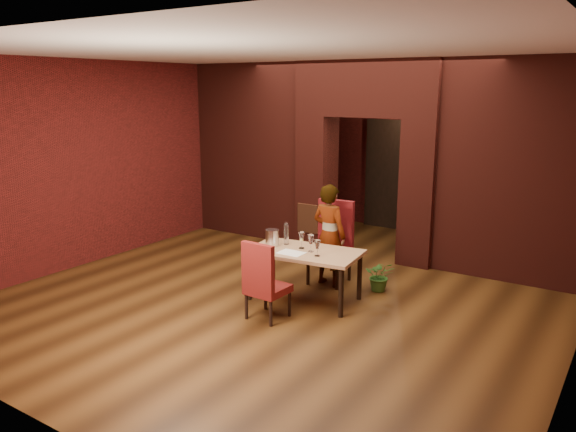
# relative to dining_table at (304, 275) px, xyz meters

# --- Properties ---
(floor) EXTENTS (8.00, 8.00, 0.00)m
(floor) POSITION_rel_dining_table_xyz_m (-0.26, 0.37, -0.34)
(floor) COLOR #4B2D12
(floor) RESTS_ON ground
(ceiling) EXTENTS (7.00, 8.00, 0.04)m
(ceiling) POSITION_rel_dining_table_xyz_m (-0.26, 0.37, 2.86)
(ceiling) COLOR silver
(ceiling) RESTS_ON ground
(wall_back) EXTENTS (7.00, 0.04, 3.20)m
(wall_back) POSITION_rel_dining_table_xyz_m (-0.26, 4.37, 1.26)
(wall_back) COLOR maroon
(wall_back) RESTS_ON ground
(wall_front) EXTENTS (7.00, 0.04, 3.20)m
(wall_front) POSITION_rel_dining_table_xyz_m (-0.26, -3.63, 1.26)
(wall_front) COLOR maroon
(wall_front) RESTS_ON ground
(wall_left) EXTENTS (0.04, 8.00, 3.20)m
(wall_left) POSITION_rel_dining_table_xyz_m (-3.76, 0.37, 1.26)
(wall_left) COLOR maroon
(wall_left) RESTS_ON ground
(pillar_left) EXTENTS (0.55, 0.55, 2.30)m
(pillar_left) POSITION_rel_dining_table_xyz_m (-1.21, 2.37, 0.81)
(pillar_left) COLOR maroon
(pillar_left) RESTS_ON ground
(pillar_right) EXTENTS (0.55, 0.55, 2.30)m
(pillar_right) POSITION_rel_dining_table_xyz_m (0.69, 2.37, 0.81)
(pillar_right) COLOR maroon
(pillar_right) RESTS_ON ground
(lintel) EXTENTS (2.45, 0.55, 0.90)m
(lintel) POSITION_rel_dining_table_xyz_m (-0.26, 2.37, 2.41)
(lintel) COLOR maroon
(lintel) RESTS_ON ground
(wing_wall_left) EXTENTS (2.28, 0.35, 3.20)m
(wing_wall_left) POSITION_rel_dining_table_xyz_m (-2.63, 2.37, 1.26)
(wing_wall_left) COLOR maroon
(wing_wall_left) RESTS_ON ground
(wing_wall_right) EXTENTS (2.28, 0.35, 3.20)m
(wing_wall_right) POSITION_rel_dining_table_xyz_m (2.10, 2.37, 1.26)
(wing_wall_right) COLOR maroon
(wing_wall_right) RESTS_ON ground
(vent_panel) EXTENTS (0.40, 0.03, 0.50)m
(vent_panel) POSITION_rel_dining_table_xyz_m (-1.21, 2.07, 0.21)
(vent_panel) COLOR #9B4F2D
(vent_panel) RESTS_ON ground
(rear_door) EXTENTS (0.90, 0.08, 2.10)m
(rear_door) POSITION_rel_dining_table_xyz_m (-0.66, 4.31, 0.71)
(rear_door) COLOR black
(rear_door) RESTS_ON ground
(rear_door_frame) EXTENTS (1.02, 0.04, 2.22)m
(rear_door_frame) POSITION_rel_dining_table_xyz_m (-0.66, 4.27, 0.71)
(rear_door_frame) COLOR black
(rear_door_frame) RESTS_ON ground
(dining_table) EXTENTS (1.54, 0.98, 0.68)m
(dining_table) POSITION_rel_dining_table_xyz_m (0.00, 0.00, 0.00)
(dining_table) COLOR tan
(dining_table) RESTS_ON ground
(chair_far) EXTENTS (0.58, 0.58, 1.18)m
(chair_far) POSITION_rel_dining_table_xyz_m (-0.05, 0.77, 0.25)
(chair_far) COLOR maroon
(chair_far) RESTS_ON ground
(chair_near) EXTENTS (0.47, 0.47, 0.99)m
(chair_near) POSITION_rel_dining_table_xyz_m (-0.05, -0.76, 0.15)
(chair_near) COLOR maroon
(chair_near) RESTS_ON ground
(person_seated) EXTENTS (0.57, 0.41, 1.46)m
(person_seated) POSITION_rel_dining_table_xyz_m (-0.02, 0.70, 0.39)
(person_seated) COLOR white
(person_seated) RESTS_ON ground
(wine_glass_a) EXTENTS (0.09, 0.09, 0.22)m
(wine_glass_a) POSITION_rel_dining_table_xyz_m (-0.09, 0.07, 0.45)
(wine_glass_a) COLOR silver
(wine_glass_a) RESTS_ON dining_table
(wine_glass_b) EXTENTS (0.09, 0.09, 0.23)m
(wine_glass_b) POSITION_rel_dining_table_xyz_m (0.10, -0.00, 0.46)
(wine_glass_b) COLOR white
(wine_glass_b) RESTS_ON dining_table
(wine_glass_c) EXTENTS (0.09, 0.09, 0.21)m
(wine_glass_c) POSITION_rel_dining_table_xyz_m (0.26, -0.12, 0.45)
(wine_glass_c) COLOR silver
(wine_glass_c) RESTS_ON dining_table
(tasting_sheet) EXTENTS (0.33, 0.25, 0.00)m
(tasting_sheet) POSITION_rel_dining_table_xyz_m (-0.08, -0.19, 0.34)
(tasting_sheet) COLOR white
(tasting_sheet) RESTS_ON dining_table
(wine_bucket) EXTENTS (0.18, 0.18, 0.22)m
(wine_bucket) POSITION_rel_dining_table_xyz_m (-0.48, -0.05, 0.45)
(wine_bucket) COLOR silver
(wine_bucket) RESTS_ON dining_table
(water_bottle) EXTENTS (0.07, 0.07, 0.31)m
(water_bottle) POSITION_rel_dining_table_xyz_m (-0.37, 0.12, 0.49)
(water_bottle) COLOR silver
(water_bottle) RESTS_ON dining_table
(potted_plant) EXTENTS (0.50, 0.48, 0.44)m
(potted_plant) POSITION_rel_dining_table_xyz_m (0.71, 0.85, -0.12)
(potted_plant) COLOR #316824
(potted_plant) RESTS_ON ground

